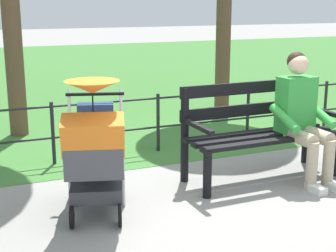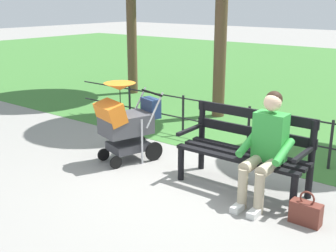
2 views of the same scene
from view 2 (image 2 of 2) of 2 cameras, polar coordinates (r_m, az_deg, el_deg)
The scene contains 6 objects.
ground_plane at distance 5.66m, azimuth 4.17°, elevation -6.83°, with size 60.00×60.00×0.00m, color gray.
park_bench at distance 5.27m, azimuth 10.43°, elevation -2.71°, with size 1.61×0.62×0.96m.
person_on_bench at distance 4.89m, azimuth 12.97°, elevation -2.54°, with size 0.54×0.74×1.28m.
stroller at distance 6.04m, azimuth -5.72°, elevation 0.65°, with size 0.72×0.98×1.15m.
handbag at distance 4.71m, azimuth 17.99°, elevation -10.99°, with size 0.32×0.14×0.37m.
park_fence at distance 6.49m, azimuth 12.91°, elevation -0.17°, with size 7.49×0.04×0.70m.
Camera 2 is at (-2.88, 4.32, 2.24)m, focal length 45.44 mm.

